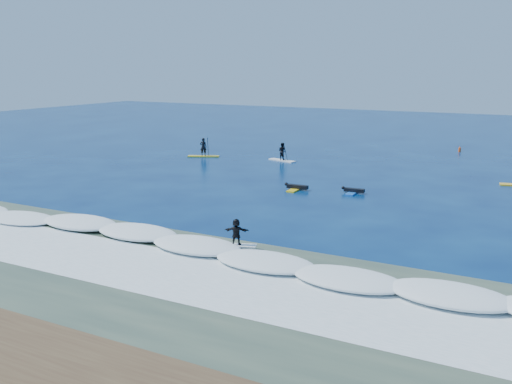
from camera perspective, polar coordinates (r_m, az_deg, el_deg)
The scene contains 10 objects.
ground at distance 36.70m, azimuth 1.26°, elevation -1.27°, with size 160.00×160.00×0.00m, color #031A48.
shallow_water at distance 25.52m, azimuth -13.18°, elevation -7.89°, with size 90.00×13.00×0.01m, color #314437.
breaking_wave at distance 28.46m, azimuth -7.89°, elevation -5.52°, with size 40.00×6.00×0.30m, color white.
whitewater at distance 26.23m, azimuth -11.74°, elevation -7.26°, with size 34.00×5.00×0.02m, color silver.
sup_paddler_left at distance 56.04m, azimuth -5.28°, elevation 4.21°, with size 3.09×1.99×2.15m.
sup_paddler_center at distance 53.40m, azimuth 2.64°, elevation 3.91°, with size 2.90×1.45×1.98m.
prone_paddler_near at distance 41.15m, azimuth 4.05°, elevation 0.45°, with size 1.79×2.26×0.47m.
prone_paddler_far at distance 40.53m, azimuth 9.68°, elevation 0.10°, with size 1.65×2.10×0.43m.
wave_surfer at distance 27.68m, azimuth -1.98°, elevation -4.20°, with size 2.01×1.15×1.41m.
marker_buoy at distance 62.73m, azimuth 19.70°, elevation 4.05°, with size 0.26×0.26×0.62m.
Camera 1 is at (16.00, -31.83, 8.79)m, focal length 40.00 mm.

